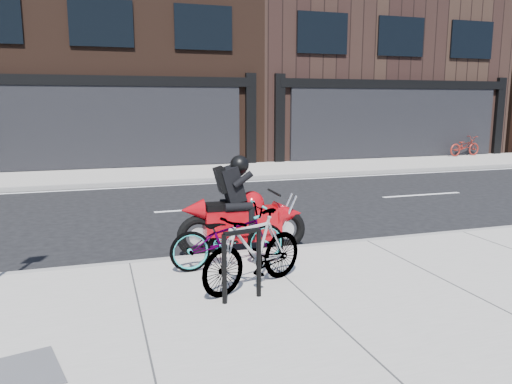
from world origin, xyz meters
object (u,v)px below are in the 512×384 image
object	(u,v)px
bike_rack	(242,259)
bicycle_rear	(254,250)
bicycle_front	(229,236)
utility_grate	(13,375)
bicycle_far	(465,146)
motorcycle	(248,213)

from	to	relation	value
bike_rack	bicycle_rear	world-z (taller)	bicycle_rear
bicycle_front	bicycle_rear	size ratio (longest dim) A/B	1.04
bike_rack	utility_grate	xyz separation A→B (m)	(-2.38, -1.04, -0.51)
bicycle_far	bicycle_front	bearing A→B (deg)	123.04
motorcycle	bicycle_far	xyz separation A→B (m)	(13.29, 10.60, -0.10)
motorcycle	bicycle_far	world-z (taller)	motorcycle
bicycle_rear	utility_grate	xyz separation A→B (m)	(-2.65, -1.40, -0.49)
bike_rack	motorcycle	bearing A→B (deg)	71.28
bicycle_far	utility_grate	world-z (taller)	bicycle_far
bicycle_front	bicycle_rear	distance (m)	0.89
bicycle_far	utility_grate	bearing A→B (deg)	123.37
motorcycle	utility_grate	world-z (taller)	motorcycle
bicycle_front	bicycle_rear	bearing A→B (deg)	-177.28
utility_grate	bicycle_rear	bearing A→B (deg)	27.86
motorcycle	bike_rack	bearing A→B (deg)	-107.33
bicycle_far	bicycle_rear	bearing A→B (deg)	125.34
bike_rack	motorcycle	distance (m)	2.37
bicycle_front	bike_rack	bearing A→B (deg)	168.68
bicycle_rear	bike_rack	bearing A→B (deg)	-61.12
bicycle_far	utility_grate	distance (m)	21.52
bike_rack	bicycle_front	xyz separation A→B (m)	(0.16, 1.24, -0.06)
bicycle_front	utility_grate	xyz separation A→B (m)	(-2.54, -2.28, -0.45)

